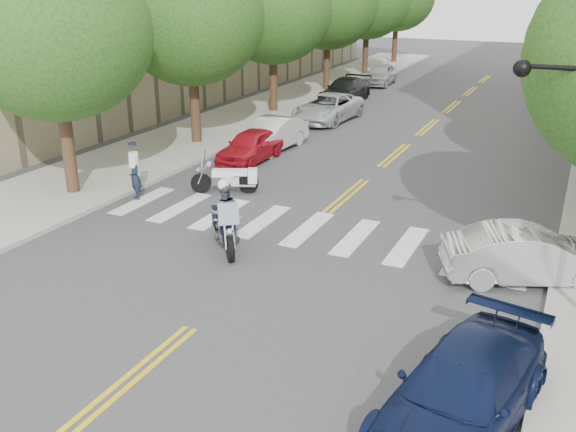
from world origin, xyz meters
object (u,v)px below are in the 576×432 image
Objects in this scene: convertible at (529,255)px; motorcycle_police at (224,217)px; officer_standing at (135,177)px; sedan_blue at (462,391)px; motorcycle_parked at (231,178)px.

motorcycle_police is at bearing 76.99° from convertible.
officer_standing is 0.34× the size of sedan_blue.
motorcycle_police is 8.13m from convertible.
motorcycle_police is 0.45× the size of sedan_blue.
motorcycle_parked is 1.41× the size of officer_standing.
officer_standing is at bearing 62.97° from convertible.
convertible is (12.93, -0.97, -0.10)m from officer_standing.
motorcycle_parked is at bearing 51.27° from convertible.
motorcycle_police is at bearing 12.73° from officer_standing.
convertible reaches higher than sedan_blue.
motorcycle_parked is at bearing -100.29° from motorcycle_police.
sedan_blue is at bearing 108.25° from motorcycle_police.
motorcycle_police is 0.50× the size of convertible.
convertible is 6.40m from sedan_blue.
motorcycle_parked is 13.59m from sedan_blue.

